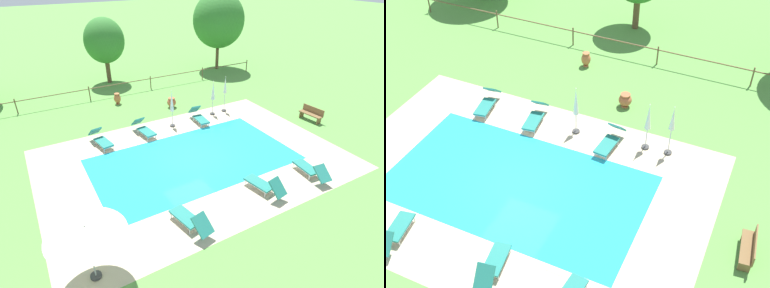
# 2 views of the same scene
# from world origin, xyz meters

# --- Properties ---
(ground_plane) EXTENTS (160.00, 160.00, 0.00)m
(ground_plane) POSITION_xyz_m (0.00, 0.00, 0.00)
(ground_plane) COLOR #599342
(pool_deck_paving) EXTENTS (14.82, 10.28, 0.01)m
(pool_deck_paving) POSITION_xyz_m (0.00, 0.00, 0.00)
(pool_deck_paving) COLOR #BCAD8E
(pool_deck_paving) RESTS_ON ground
(swimming_pool_water) EXTENTS (10.06, 5.52, 0.01)m
(swimming_pool_water) POSITION_xyz_m (0.00, 0.00, 0.01)
(swimming_pool_water) COLOR #23A8C1
(swimming_pool_water) RESTS_ON ground
(pool_coping_rim) EXTENTS (10.54, 6.00, 0.01)m
(pool_coping_rim) POSITION_xyz_m (0.00, 0.00, 0.01)
(pool_coping_rim) COLOR beige
(pool_coping_rim) RESTS_ON ground
(sun_lounger_north_near_steps) EXTENTS (0.77, 1.97, 0.93)m
(sun_lounger_north_near_steps) POSITION_xyz_m (2.44, 3.57, 0.39)
(sun_lounger_north_near_steps) COLOR #237A70
(sun_lounger_north_near_steps) RESTS_ON ground
(sun_lounger_north_mid) EXTENTS (0.97, 2.03, 0.90)m
(sun_lounger_north_mid) POSITION_xyz_m (-2.48, -3.98, 0.38)
(sun_lounger_north_mid) COLOR #237A70
(sun_lounger_north_mid) RESTS_ON ground
(sun_lounger_north_far) EXTENTS (0.86, 2.02, 0.90)m
(sun_lounger_north_far) POSITION_xyz_m (-1.16, 3.74, 0.38)
(sun_lounger_north_far) COLOR #237A70
(sun_lounger_north_far) RESTS_ON ground
(sun_lounger_south_near_corner) EXTENTS (0.93, 2.03, 0.89)m
(sun_lounger_south_near_corner) POSITION_xyz_m (-3.65, 3.74, 0.38)
(sun_lounger_south_near_corner) COLOR #237A70
(sun_lounger_south_near_corner) RESTS_ON ground
(sun_lounger_south_mid) EXTENTS (0.92, 1.99, 0.94)m
(sun_lounger_south_mid) POSITION_xyz_m (1.31, -3.74, 0.39)
(sun_lounger_south_mid) COLOR #237A70
(sun_lounger_south_mid) RESTS_ON ground
(patio_umbrella_closed_row_west) EXTENTS (0.32, 0.32, 2.40)m
(patio_umbrella_closed_row_west) POSITION_xyz_m (4.78, 4.21, 1.59)
(patio_umbrella_closed_row_west) COLOR #383838
(patio_umbrella_closed_row_west) RESTS_ON ground
(patio_umbrella_closed_row_mid_west) EXTENTS (0.32, 0.32, 2.31)m
(patio_umbrella_closed_row_mid_west) POSITION_xyz_m (0.74, 3.89, 1.46)
(patio_umbrella_closed_row_mid_west) COLOR #383838
(patio_umbrella_closed_row_mid_west) RESTS_ON ground
(patio_umbrella_closed_row_centre) EXTENTS (0.32, 0.32, 2.26)m
(patio_umbrella_closed_row_centre) POSITION_xyz_m (3.82, 4.16, 1.46)
(patio_umbrella_closed_row_centre) COLOR #383838
(patio_umbrella_closed_row_centre) RESTS_ON ground
(wooden_bench_lawn_side) EXTENTS (0.59, 1.54, 0.87)m
(wooden_bench_lawn_side) POSITION_xyz_m (8.71, 0.30, 0.47)
(wooden_bench_lawn_side) COLOR brown
(wooden_bench_lawn_side) RESTS_ON ground
(terracotta_urn_near_fence) EXTENTS (0.61, 0.61, 0.68)m
(terracotta_urn_near_fence) POSITION_xyz_m (2.01, 6.53, 0.37)
(terracotta_urn_near_fence) COLOR #A85B38
(terracotta_urn_near_fence) RESTS_ON ground
(terracotta_urn_by_tree) EXTENTS (0.48, 0.48, 0.78)m
(terracotta_urn_by_tree) POSITION_xyz_m (-1.03, 8.97, 0.42)
(terracotta_urn_by_tree) COLOR #B7663D
(terracotta_urn_by_tree) RESTS_ON ground
(perimeter_fence) EXTENTS (23.94, 0.08, 1.05)m
(perimeter_fence) POSITION_xyz_m (-0.15, 10.64, 0.72)
(perimeter_fence) COLOR brown
(perimeter_fence) RESTS_ON ground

